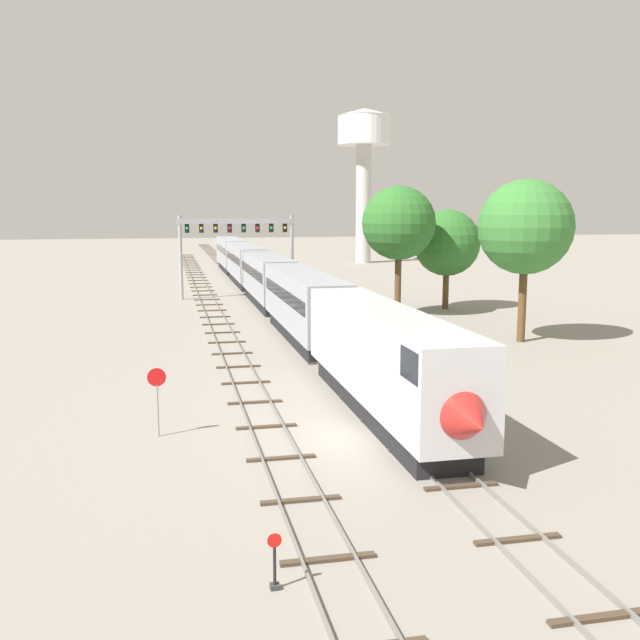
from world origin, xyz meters
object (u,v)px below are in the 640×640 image
at_px(switch_stand, 275,569).
at_px(stop_sign, 157,392).
at_px(signal_gantry, 237,237).
at_px(trackside_tree_left, 526,227).
at_px(water_tower, 364,144).
at_px(passenger_train, 266,278).
at_px(trackside_tree_right, 447,243).
at_px(trackside_tree_mid, 399,223).

height_order(switch_stand, stop_sign, stop_sign).
bearing_deg(signal_gantry, stop_sign, -99.71).
xyz_separation_m(switch_stand, trackside_tree_left, (21.89, 29.29, 7.46)).
relative_size(signal_gantry, switch_stand, 8.29).
bearing_deg(water_tower, switch_stand, -106.66).
bearing_deg(switch_stand, stop_sign, 102.68).
relative_size(switch_stand, stop_sign, 0.51).
bearing_deg(stop_sign, passenger_train, 75.92).
relative_size(switch_stand, trackside_tree_right, 0.16).
distance_m(water_tower, switch_stand, 108.79).
distance_m(water_tower, trackside_tree_left, 74.75).
relative_size(signal_gantry, trackside_tree_right, 1.32).
bearing_deg(switch_stand, water_tower, 73.34).
xyz_separation_m(passenger_train, trackside_tree_mid, (10.00, -10.35, 5.39)).
distance_m(passenger_train, water_tower, 57.75).
height_order(trackside_tree_left, trackside_tree_mid, trackside_tree_left).
relative_size(signal_gantry, trackside_tree_left, 1.07).
distance_m(trackside_tree_left, trackside_tree_mid, 13.96).
bearing_deg(trackside_tree_mid, water_tower, 77.27).
height_order(passenger_train, signal_gantry, signal_gantry).
bearing_deg(switch_stand, trackside_tree_right, 63.47).
xyz_separation_m(water_tower, stop_sign, (-33.60, -89.68, -17.96)).
xyz_separation_m(water_tower, switch_stand, (-30.70, -102.57, -19.31)).
relative_size(signal_gantry, stop_sign, 4.20).
bearing_deg(switch_stand, trackside_tree_left, 53.23).
distance_m(switch_stand, trackside_tree_left, 37.32).
height_order(passenger_train, stop_sign, passenger_train).
distance_m(passenger_train, switch_stand, 53.28).
relative_size(passenger_train, stop_sign, 33.40).
xyz_separation_m(passenger_train, trackside_tree_right, (15.80, -6.88, 3.51)).
distance_m(stop_sign, trackside_tree_right, 42.10).
bearing_deg(trackside_tree_left, water_tower, 83.15).
bearing_deg(stop_sign, trackside_tree_mid, 55.88).
bearing_deg(trackside_tree_left, trackside_tree_right, 86.49).
xyz_separation_m(signal_gantry, trackside_tree_left, (17.04, -28.89, 1.64)).
bearing_deg(water_tower, trackside_tree_mid, -102.73).
relative_size(water_tower, trackside_tree_left, 2.27).
bearing_deg(trackside_tree_right, water_tower, 82.17).
relative_size(passenger_train, trackside_tree_left, 8.52).
xyz_separation_m(switch_stand, trackside_tree_mid, (17.10, 42.41, 7.48)).
bearing_deg(switch_stand, trackside_tree_mid, 68.04).
bearing_deg(water_tower, stop_sign, -110.54).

